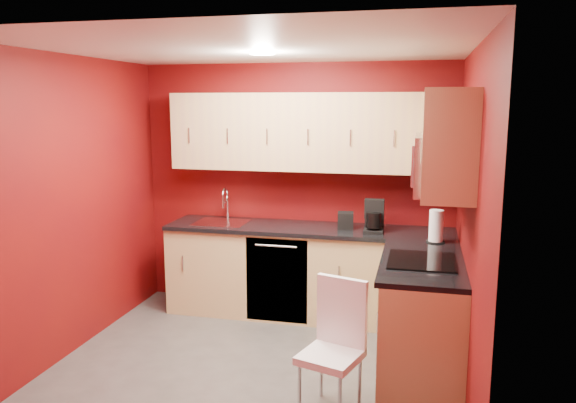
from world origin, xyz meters
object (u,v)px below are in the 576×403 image
at_px(sink, 222,219).
at_px(paper_towel, 436,226).
at_px(napkin_holder, 346,221).
at_px(coffee_maker, 374,216).
at_px(microwave, 442,164).
at_px(dining_chair, 331,349).

xyz_separation_m(sink, paper_towel, (2.09, -0.35, 0.11)).
bearing_deg(sink, paper_towel, -9.57).
height_order(sink, napkin_holder, sink).
distance_m(sink, paper_towel, 2.13).
height_order(coffee_maker, napkin_holder, coffee_maker).
height_order(coffee_maker, paper_towel, coffee_maker).
relative_size(microwave, paper_towel, 2.68).
distance_m(microwave, dining_chair, 1.57).
bearing_deg(napkin_holder, dining_chair, -85.42).
bearing_deg(coffee_maker, dining_chair, -96.27).
height_order(microwave, napkin_holder, microwave).
bearing_deg(microwave, paper_towel, 89.95).
xyz_separation_m(napkin_holder, paper_towel, (0.83, -0.35, 0.06)).
relative_size(sink, coffee_maker, 1.72).
height_order(sink, coffee_maker, sink).
distance_m(microwave, coffee_maker, 1.22).
bearing_deg(microwave, dining_chair, -133.63).
bearing_deg(dining_chair, paper_towel, 80.88).
xyz_separation_m(microwave, napkin_holder, (-0.83, 1.00, -0.67)).
bearing_deg(microwave, napkin_holder, 129.88).
distance_m(coffee_maker, paper_towel, 0.61).
bearing_deg(sink, coffee_maker, -3.53).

